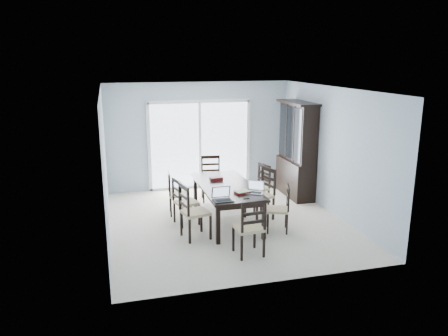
{
  "coord_description": "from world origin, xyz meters",
  "views": [
    {
      "loc": [
        -2.14,
        -7.84,
        3.15
      ],
      "look_at": [
        -0.05,
        0.0,
        1.1
      ],
      "focal_mm": 35.0,
      "sensor_mm": 36.0,
      "label": 1
    }
  ],
  "objects_px": {
    "dining_table": "(226,189)",
    "china_hutch": "(297,151)",
    "chair_right_far": "(260,182)",
    "chair_left_far": "(174,188)",
    "chair_right_near": "(282,203)",
    "cell_phone": "(246,198)",
    "chair_end_near": "(251,222)",
    "chair_left_mid": "(182,197)",
    "laptop_silver": "(255,190)",
    "chair_end_far": "(211,173)",
    "laptop_dark": "(223,198)",
    "chair_left_near": "(190,206)",
    "hot_tub": "(177,161)",
    "game_box": "(216,179)",
    "chair_right_mid": "(264,188)"
  },
  "relations": [
    {
      "from": "chair_end_near",
      "to": "chair_right_far",
      "type": "bearing_deg",
      "value": 62.92
    },
    {
      "from": "chair_right_near",
      "to": "china_hutch",
      "type": "bearing_deg",
      "value": -10.54
    },
    {
      "from": "chair_right_far",
      "to": "laptop_dark",
      "type": "height_order",
      "value": "chair_right_far"
    },
    {
      "from": "chair_left_near",
      "to": "dining_table",
      "type": "bearing_deg",
      "value": 115.43
    },
    {
      "from": "chair_left_near",
      "to": "game_box",
      "type": "height_order",
      "value": "chair_left_near"
    },
    {
      "from": "chair_left_far",
      "to": "laptop_dark",
      "type": "distance_m",
      "value": 1.74
    },
    {
      "from": "chair_left_far",
      "to": "chair_left_mid",
      "type": "bearing_deg",
      "value": 10.26
    },
    {
      "from": "china_hutch",
      "to": "chair_right_near",
      "type": "height_order",
      "value": "china_hutch"
    },
    {
      "from": "chair_right_far",
      "to": "laptop_silver",
      "type": "bearing_deg",
      "value": 138.2
    },
    {
      "from": "laptop_dark",
      "to": "laptop_silver",
      "type": "relative_size",
      "value": 0.91
    },
    {
      "from": "chair_left_far",
      "to": "chair_right_mid",
      "type": "relative_size",
      "value": 0.88
    },
    {
      "from": "dining_table",
      "to": "laptop_dark",
      "type": "height_order",
      "value": "laptop_dark"
    },
    {
      "from": "dining_table",
      "to": "laptop_silver",
      "type": "bearing_deg",
      "value": -59.89
    },
    {
      "from": "chair_end_far",
      "to": "chair_left_near",
      "type": "bearing_deg",
      "value": 75.09
    },
    {
      "from": "chair_right_near",
      "to": "chair_end_near",
      "type": "distance_m",
      "value": 1.27
    },
    {
      "from": "dining_table",
      "to": "chair_left_far",
      "type": "xyz_separation_m",
      "value": [
        -0.92,
        0.69,
        -0.12
      ]
    },
    {
      "from": "laptop_dark",
      "to": "cell_phone",
      "type": "height_order",
      "value": "laptop_dark"
    },
    {
      "from": "china_hutch",
      "to": "laptop_silver",
      "type": "xyz_separation_m",
      "value": [
        -1.66,
        -1.88,
        -0.27
      ]
    },
    {
      "from": "chair_end_far",
      "to": "game_box",
      "type": "height_order",
      "value": "chair_end_far"
    },
    {
      "from": "chair_right_near",
      "to": "game_box",
      "type": "xyz_separation_m",
      "value": [
        -0.98,
        1.12,
        0.24
      ]
    },
    {
      "from": "laptop_silver",
      "to": "chair_right_far",
      "type": "bearing_deg",
      "value": 97.33
    },
    {
      "from": "dining_table",
      "to": "chair_left_far",
      "type": "distance_m",
      "value": 1.16
    },
    {
      "from": "laptop_dark",
      "to": "cell_phone",
      "type": "relative_size",
      "value": 3.26
    },
    {
      "from": "chair_left_mid",
      "to": "laptop_dark",
      "type": "relative_size",
      "value": 3.09
    },
    {
      "from": "dining_table",
      "to": "laptop_silver",
      "type": "height_order",
      "value": "laptop_silver"
    },
    {
      "from": "china_hutch",
      "to": "chair_left_near",
      "type": "relative_size",
      "value": 1.87
    },
    {
      "from": "chair_left_mid",
      "to": "chair_right_mid",
      "type": "relative_size",
      "value": 0.9
    },
    {
      "from": "chair_end_near",
      "to": "dining_table",
      "type": "bearing_deg",
      "value": 84.8
    },
    {
      "from": "chair_left_mid",
      "to": "chair_right_mid",
      "type": "bearing_deg",
      "value": 73.72
    },
    {
      "from": "china_hutch",
      "to": "chair_left_near",
      "type": "distance_m",
      "value": 3.46
    },
    {
      "from": "chair_left_mid",
      "to": "chair_end_far",
      "type": "xyz_separation_m",
      "value": [
        0.91,
        1.41,
        0.05
      ]
    },
    {
      "from": "dining_table",
      "to": "china_hutch",
      "type": "xyz_separation_m",
      "value": [
        2.02,
        1.25,
        0.4
      ]
    },
    {
      "from": "dining_table",
      "to": "chair_left_mid",
      "type": "relative_size",
      "value": 2.07
    },
    {
      "from": "chair_end_near",
      "to": "chair_end_far",
      "type": "distance_m",
      "value": 3.11
    },
    {
      "from": "chair_right_near",
      "to": "hot_tub",
      "type": "bearing_deg",
      "value": 36.38
    },
    {
      "from": "chair_right_near",
      "to": "chair_end_near",
      "type": "relative_size",
      "value": 0.9
    },
    {
      "from": "laptop_silver",
      "to": "chair_right_near",
      "type": "bearing_deg",
      "value": 20.18
    },
    {
      "from": "china_hutch",
      "to": "hot_tub",
      "type": "xyz_separation_m",
      "value": [
        -2.44,
        2.3,
        -0.61
      ]
    },
    {
      "from": "chair_end_far",
      "to": "laptop_dark",
      "type": "xyz_separation_m",
      "value": [
        -0.35,
        -2.4,
        0.2
      ]
    },
    {
      "from": "chair_right_near",
      "to": "chair_end_near",
      "type": "bearing_deg",
      "value": 154.01
    },
    {
      "from": "chair_right_mid",
      "to": "chair_end_far",
      "type": "bearing_deg",
      "value": 9.71
    },
    {
      "from": "chair_right_near",
      "to": "cell_phone",
      "type": "height_order",
      "value": "chair_right_near"
    },
    {
      "from": "chair_left_mid",
      "to": "laptop_silver",
      "type": "height_order",
      "value": "chair_left_mid"
    },
    {
      "from": "chair_right_mid",
      "to": "chair_right_near",
      "type": "bearing_deg",
      "value": 170.32
    },
    {
      "from": "chair_end_near",
      "to": "chair_left_mid",
      "type": "bearing_deg",
      "value": 112.14
    },
    {
      "from": "chair_right_near",
      "to": "chair_right_far",
      "type": "distance_m",
      "value": 1.34
    },
    {
      "from": "chair_right_near",
      "to": "laptop_silver",
      "type": "height_order",
      "value": "chair_right_near"
    },
    {
      "from": "china_hutch",
      "to": "hot_tub",
      "type": "bearing_deg",
      "value": 136.72
    },
    {
      "from": "dining_table",
      "to": "chair_right_far",
      "type": "height_order",
      "value": "chair_right_far"
    },
    {
      "from": "laptop_dark",
      "to": "hot_tub",
      "type": "distance_m",
      "value": 4.47
    }
  ]
}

